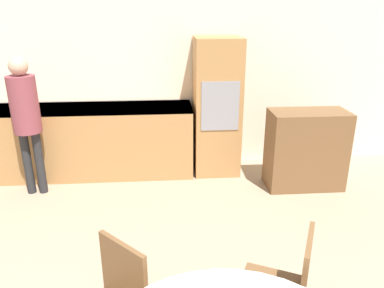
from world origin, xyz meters
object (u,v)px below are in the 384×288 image
(sideboard, at_px, (306,150))
(chair_far_right, at_px, (286,287))
(oven_unit, at_px, (217,107))
(person_standing, at_px, (25,112))

(sideboard, distance_m, chair_far_right, 2.47)
(oven_unit, height_order, person_standing, oven_unit)
(chair_far_right, height_order, person_standing, person_standing)
(sideboard, bearing_deg, chair_far_right, -113.07)
(oven_unit, distance_m, sideboard, 1.22)
(sideboard, relative_size, chair_far_right, 1.10)
(sideboard, height_order, chair_far_right, sideboard)
(oven_unit, height_order, chair_far_right, oven_unit)
(chair_far_right, bearing_deg, oven_unit, -153.64)
(oven_unit, bearing_deg, person_standing, -167.23)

